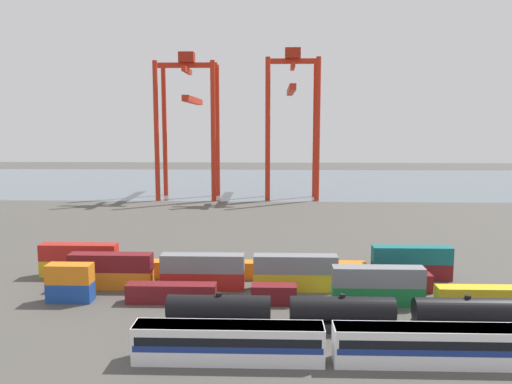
{
  "coord_description": "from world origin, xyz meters",
  "views": [
    {
      "loc": [
        -7.43,
        -67.43,
        23.99
      ],
      "look_at": [
        -10.91,
        38.59,
        9.79
      ],
      "focal_mm": 35.86,
      "sensor_mm": 36.0,
      "label": 1
    }
  ],
  "objects_px": {
    "shipping_container_3": "(274,294)",
    "gantry_crane_west": "(189,112)",
    "shipping_container_21": "(327,270)",
    "freight_tank_row": "(404,314)",
    "shipping_container_6": "(483,296)",
    "passenger_train": "(329,342)",
    "shipping_container_22": "(411,271)",
    "gantry_crane_central": "(292,109)"
  },
  "relations": [
    {
      "from": "shipping_container_21",
      "to": "shipping_container_22",
      "type": "bearing_deg",
      "value": 0.0
    },
    {
      "from": "shipping_container_6",
      "to": "gantry_crane_west",
      "type": "xyz_separation_m",
      "value": [
        -55.09,
        100.29,
        26.54
      ]
    },
    {
      "from": "shipping_container_21",
      "to": "shipping_container_3",
      "type": "bearing_deg",
      "value": -125.76
    },
    {
      "from": "shipping_container_3",
      "to": "shipping_container_6",
      "type": "bearing_deg",
      "value": 0.0
    },
    {
      "from": "gantry_crane_central",
      "to": "shipping_container_22",
      "type": "bearing_deg",
      "value": -80.14
    },
    {
      "from": "shipping_container_22",
      "to": "gantry_crane_central",
      "type": "bearing_deg",
      "value": 99.86
    },
    {
      "from": "freight_tank_row",
      "to": "shipping_container_21",
      "type": "distance_m",
      "value": 21.33
    },
    {
      "from": "passenger_train",
      "to": "freight_tank_row",
      "type": "distance_m",
      "value": 12.74
    },
    {
      "from": "shipping_container_3",
      "to": "gantry_crane_west",
      "type": "distance_m",
      "value": 107.32
    },
    {
      "from": "passenger_train",
      "to": "gantry_crane_central",
      "type": "bearing_deg",
      "value": 89.8
    },
    {
      "from": "freight_tank_row",
      "to": "shipping_container_3",
      "type": "distance_m",
      "value": 17.45
    },
    {
      "from": "shipping_container_3",
      "to": "shipping_container_21",
      "type": "bearing_deg",
      "value": 54.24
    },
    {
      "from": "shipping_container_21",
      "to": "shipping_container_6",
      "type": "bearing_deg",
      "value": -30.82
    },
    {
      "from": "shipping_container_6",
      "to": "gantry_crane_west",
      "type": "height_order",
      "value": "gantry_crane_west"
    },
    {
      "from": "shipping_container_22",
      "to": "gantry_crane_west",
      "type": "height_order",
      "value": "gantry_crane_west"
    },
    {
      "from": "shipping_container_6",
      "to": "shipping_container_3",
      "type": "bearing_deg",
      "value": 180.0
    },
    {
      "from": "shipping_container_3",
      "to": "shipping_container_22",
      "type": "relative_size",
      "value": 0.5
    },
    {
      "from": "shipping_container_3",
      "to": "shipping_container_21",
      "type": "distance_m",
      "value": 14.22
    },
    {
      "from": "shipping_container_6",
      "to": "shipping_container_21",
      "type": "distance_m",
      "value": 22.52
    },
    {
      "from": "shipping_container_3",
      "to": "shipping_container_6",
      "type": "relative_size",
      "value": 0.5
    },
    {
      "from": "shipping_container_3",
      "to": "gantry_crane_central",
      "type": "bearing_deg",
      "value": 86.64
    },
    {
      "from": "freight_tank_row",
      "to": "shipping_container_3",
      "type": "xyz_separation_m",
      "value": [
        -15.12,
        8.67,
        -0.77
      ]
    },
    {
      "from": "shipping_container_22",
      "to": "shipping_container_6",
      "type": "bearing_deg",
      "value": -61.35
    },
    {
      "from": "shipping_container_22",
      "to": "gantry_crane_west",
      "type": "distance_m",
      "value": 104.7
    },
    {
      "from": "shipping_container_21",
      "to": "shipping_container_22",
      "type": "relative_size",
      "value": 1.0
    },
    {
      "from": "freight_tank_row",
      "to": "shipping_container_6",
      "type": "relative_size",
      "value": 4.57
    },
    {
      "from": "shipping_container_6",
      "to": "shipping_container_21",
      "type": "bearing_deg",
      "value": 149.18
    },
    {
      "from": "shipping_container_21",
      "to": "gantry_crane_central",
      "type": "bearing_deg",
      "value": 91.55
    },
    {
      "from": "passenger_train",
      "to": "gantry_crane_west",
      "type": "xyz_separation_m",
      "value": [
        -32.93,
        117.28,
        25.69
      ]
    },
    {
      "from": "passenger_train",
      "to": "shipping_container_21",
      "type": "xyz_separation_m",
      "value": [
        2.83,
        28.52,
        -0.84
      ]
    },
    {
      "from": "shipping_container_21",
      "to": "gantry_crane_west",
      "type": "distance_m",
      "value": 99.3
    },
    {
      "from": "shipping_container_22",
      "to": "passenger_train",
      "type": "bearing_deg",
      "value": -119.09
    },
    {
      "from": "passenger_train",
      "to": "shipping_container_22",
      "type": "xyz_separation_m",
      "value": [
        15.86,
        28.52,
        -0.84
      ]
    },
    {
      "from": "freight_tank_row",
      "to": "gantry_crane_west",
      "type": "xyz_separation_m",
      "value": [
        -42.57,
        108.96,
        25.76
      ]
    },
    {
      "from": "shipping_container_3",
      "to": "shipping_container_21",
      "type": "xyz_separation_m",
      "value": [
        8.31,
        11.54,
        0.0
      ]
    },
    {
      "from": "shipping_container_3",
      "to": "shipping_container_21",
      "type": "relative_size",
      "value": 0.5
    },
    {
      "from": "passenger_train",
      "to": "gantry_crane_central",
      "type": "xyz_separation_m",
      "value": [
        0.42,
        117.4,
        26.67
      ]
    },
    {
      "from": "passenger_train",
      "to": "shipping_container_6",
      "type": "height_order",
      "value": "passenger_train"
    },
    {
      "from": "passenger_train",
      "to": "shipping_container_3",
      "type": "height_order",
      "value": "passenger_train"
    },
    {
      "from": "passenger_train",
      "to": "freight_tank_row",
      "type": "relative_size",
      "value": 0.71
    },
    {
      "from": "shipping_container_3",
      "to": "shipping_container_6",
      "type": "distance_m",
      "value": 27.65
    },
    {
      "from": "shipping_container_21",
      "to": "gantry_crane_west",
      "type": "relative_size",
      "value": 0.26
    }
  ]
}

